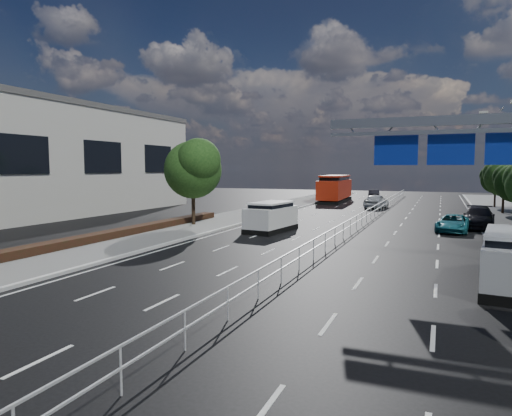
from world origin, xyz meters
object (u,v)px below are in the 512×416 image
(overhead_gantry, at_px, (469,142))
(parked_car_dark, at_px, (478,217))
(near_car_silver, at_px, (376,201))
(near_car_dark, at_px, (374,194))
(red_bus, at_px, (335,188))
(white_minivan, at_px, (271,217))
(parked_car_teal, at_px, (453,223))

(overhead_gantry, height_order, parked_car_dark, overhead_gantry)
(parked_car_dark, bearing_deg, near_car_silver, 128.57)
(near_car_dark, bearing_deg, parked_car_dark, 105.62)
(red_bus, bearing_deg, parked_car_dark, -57.48)
(white_minivan, distance_m, red_bus, 30.17)
(overhead_gantry, relative_size, red_bus, 0.86)
(white_minivan, relative_size, parked_car_dark, 0.94)
(near_car_dark, xyz_separation_m, parked_car_teal, (9.85, -32.73, -0.08))
(near_car_dark, bearing_deg, near_car_silver, 92.69)
(red_bus, bearing_deg, near_car_dark, 57.09)
(parked_car_dark, bearing_deg, near_car_dark, 116.99)
(overhead_gantry, height_order, parked_car_teal, overhead_gantry)
(white_minivan, xyz_separation_m, parked_car_dark, (13.73, 7.64, -0.25))
(white_minivan, bearing_deg, parked_car_dark, 36.01)
(white_minivan, distance_m, parked_car_dark, 15.72)
(white_minivan, xyz_separation_m, near_car_silver, (4.38, 22.00, -0.23))
(near_car_silver, distance_m, parked_car_teal, 19.09)
(white_minivan, distance_m, near_car_silver, 22.43)
(overhead_gantry, xyz_separation_m, parked_car_dark, (1.56, 15.12, -4.83))
(red_bus, height_order, near_car_silver, red_bus)
(red_bus, xyz_separation_m, near_car_silver, (6.44, -8.09, -1.04))
(overhead_gantry, distance_m, near_car_dark, 46.06)
(near_car_silver, bearing_deg, parked_car_teal, 121.11)
(overhead_gantry, xyz_separation_m, near_car_dark, (-10.09, 44.67, -4.91))
(red_bus, bearing_deg, overhead_gantry, -71.85)
(white_minivan, height_order, parked_car_teal, white_minivan)
(red_bus, height_order, parked_car_dark, red_bus)
(overhead_gantry, bearing_deg, near_car_silver, 104.82)
(white_minivan, relative_size, red_bus, 0.42)
(red_bus, distance_m, near_car_silver, 10.40)
(overhead_gantry, bearing_deg, near_car_dark, 102.73)
(red_bus, distance_m, parked_car_teal, 29.23)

